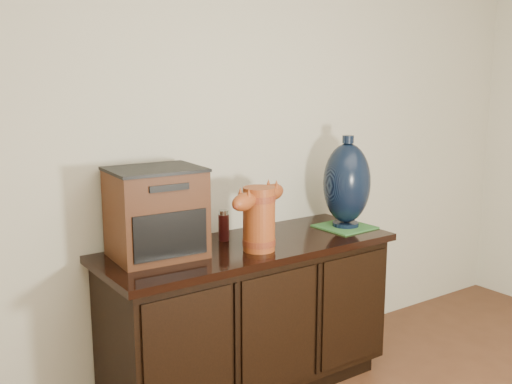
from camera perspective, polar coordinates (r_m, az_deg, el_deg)
sideboard at (r=3.01m, az=-0.73°, el=-11.73°), size 1.46×0.56×0.75m
terracotta_vessel at (r=2.75m, az=0.29°, el=-2.20°), size 0.41×0.24×0.30m
tv_radio at (r=2.68m, az=-9.49°, el=-1.96°), size 0.42×0.34×0.40m
green_mat at (r=3.23m, az=8.45°, el=-3.29°), size 0.27×0.27×0.01m
lamp_base at (r=3.18m, az=8.64°, el=0.80°), size 0.26×0.26×0.48m
spray_can at (r=2.93m, az=-3.10°, el=-3.23°), size 0.05×0.05×0.15m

